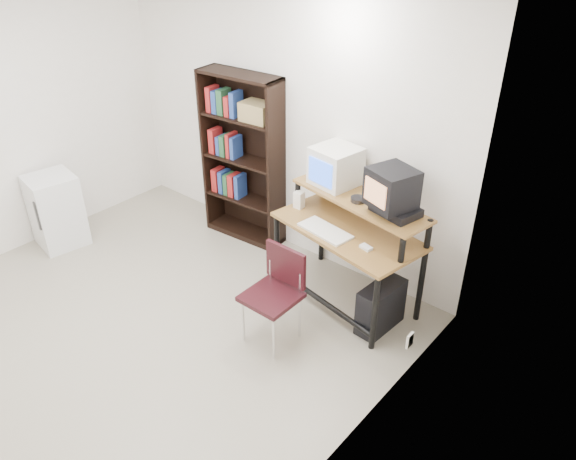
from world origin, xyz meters
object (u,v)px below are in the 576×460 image
Objects in this scene: school_chair at (277,286)px; bookshelf at (244,156)px; computer_desk at (349,232)px; pc_tower at (381,307)px; mini_fridge at (56,211)px; crt_tv at (392,188)px; crt_monitor at (336,167)px.

school_chair is 1.73m from bookshelf.
computer_desk reaches higher than pc_tower.
bookshelf is 2.01m from mini_fridge.
mini_fridge is at bearing -159.05° from pc_tower.
crt_tv is 1.19m from school_chair.
computer_desk is at bearing 78.90° from school_chair.
mini_fridge is (-3.16, -1.18, -0.82)m from crt_tv.
bookshelf reaches higher than school_chair.
bookshelf is (-1.16, 0.06, -0.25)m from crt_monitor.
computer_desk is at bearing -14.68° from bookshelf.
crt_tv is 1.02m from pc_tower.
school_chair is (0.16, -0.98, -0.65)m from crt_monitor.
school_chair is at bearing -101.28° from crt_tv.
pc_tower is (0.12, -0.19, -1.00)m from crt_tv.
pc_tower is at bearing -15.56° from crt_monitor.
crt_tv reaches higher than computer_desk.
bookshelf is (-1.47, 0.26, 0.20)m from computer_desk.
computer_desk is at bearing 31.82° from mini_fridge.
computer_desk is at bearing -23.92° from crt_monitor.
crt_monitor is 1.18m from school_chair.
mini_fridge is (-2.68, -0.36, -0.11)m from school_chair.
pc_tower is (0.76, -0.35, -0.93)m from crt_monitor.
crt_tv is at bearing 30.41° from mini_fridge.
crt_monitor reaches higher than mini_fridge.
school_chair is 1.06× the size of mini_fridge.
mini_fridge reaches higher than pc_tower.
computer_desk is 1.72× the size of school_chair.
crt_monitor reaches higher than school_chair.
crt_tv is at bearing -11.50° from bookshelf.
computer_desk is 0.80× the size of bookshelf.
crt_monitor is 1.19m from bookshelf.
mini_fridge is at bearing -139.00° from bookshelf.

